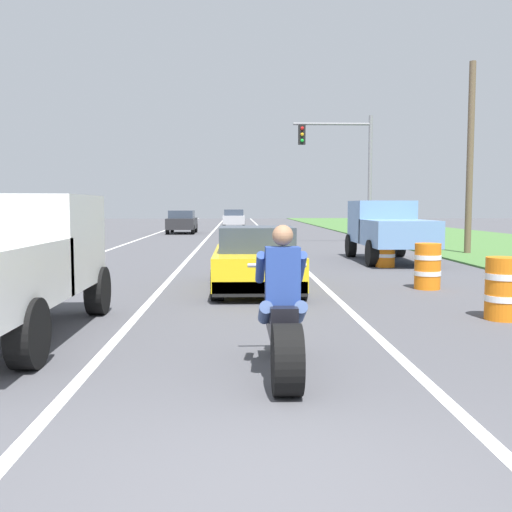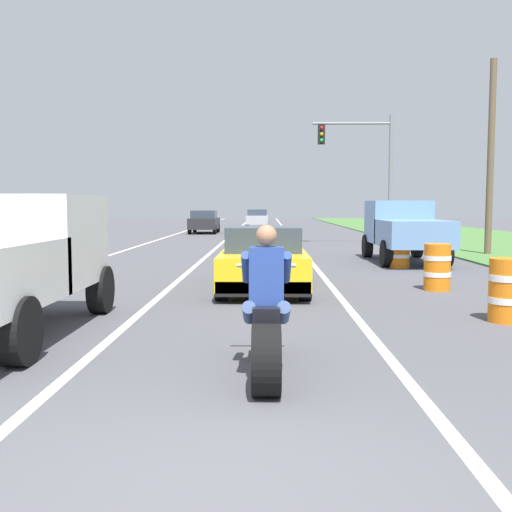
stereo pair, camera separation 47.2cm
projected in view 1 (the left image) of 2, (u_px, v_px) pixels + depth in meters
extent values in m
plane|color=#4C4C51|center=(261.00, 493.00, 3.78)|extent=(160.00, 160.00, 0.00)
cube|color=white|center=(104.00, 252.00, 23.52)|extent=(0.14, 120.00, 0.01)
cube|color=white|center=(285.00, 251.00, 23.75)|extent=(0.14, 120.00, 0.01)
cube|color=white|center=(195.00, 251.00, 23.64)|extent=(0.14, 120.00, 0.01)
cylinder|color=black|center=(287.00, 360.00, 5.70)|extent=(0.28, 0.69, 0.69)
cylinder|color=black|center=(276.00, 330.00, 7.25)|extent=(0.12, 0.63, 0.63)
cube|color=black|center=(281.00, 317.00, 6.50)|extent=(0.28, 1.10, 0.36)
cylinder|color=#B2B2B7|center=(277.00, 301.00, 7.14)|extent=(0.08, 0.36, 0.73)
cylinder|color=#A5A5AA|center=(277.00, 265.00, 7.08)|extent=(0.70, 0.05, 0.05)
cube|color=navy|center=(283.00, 275.00, 6.23)|extent=(0.36, 0.24, 0.60)
sphere|color=#9E7051|center=(283.00, 235.00, 6.20)|extent=(0.22, 0.22, 0.22)
cylinder|color=#384C7A|center=(265.00, 313.00, 6.29)|extent=(0.14, 0.47, 0.32)
cylinder|color=navy|center=(260.00, 268.00, 6.52)|extent=(0.10, 0.51, 0.40)
cylinder|color=#384C7A|center=(299.00, 312.00, 6.30)|extent=(0.14, 0.47, 0.32)
cylinder|color=navy|center=(300.00, 268.00, 6.53)|extent=(0.10, 0.51, 0.40)
cube|color=yellow|center=(256.00, 265.00, 13.01)|extent=(1.80, 4.30, 0.64)
cube|color=#333D4C|center=(256.00, 239.00, 12.76)|extent=(1.56, 1.70, 0.52)
cube|color=black|center=(260.00, 289.00, 10.99)|extent=(1.76, 0.20, 0.28)
cylinder|color=black|center=(221.00, 267.00, 14.59)|extent=(0.24, 0.64, 0.64)
cylinder|color=black|center=(286.00, 267.00, 14.65)|extent=(0.24, 0.64, 0.64)
cylinder|color=black|center=(217.00, 284.00, 11.41)|extent=(0.24, 0.64, 0.64)
cylinder|color=black|center=(300.00, 284.00, 11.46)|extent=(0.24, 0.64, 0.64)
cube|color=silver|center=(27.00, 241.00, 9.05)|extent=(1.90, 2.10, 1.40)
cube|color=#333D4C|center=(34.00, 215.00, 9.37)|extent=(1.67, 0.29, 0.57)
cylinder|color=black|center=(98.00, 291.00, 9.95)|extent=(0.28, 0.80, 0.80)
cylinder|color=black|center=(28.00, 334.00, 6.62)|extent=(0.28, 0.80, 0.80)
cube|color=#6B93C6|center=(381.00, 221.00, 20.30)|extent=(1.90, 2.10, 1.40)
cube|color=#333D4C|center=(379.00, 210.00, 20.62)|extent=(1.67, 0.29, 0.57)
cube|color=#6B93C6|center=(399.00, 233.00, 18.09)|extent=(1.90, 2.70, 0.80)
cylinder|color=black|center=(351.00, 246.00, 21.15)|extent=(0.28, 0.80, 0.80)
cylinder|color=black|center=(399.00, 245.00, 21.20)|extent=(0.28, 0.80, 0.80)
cylinder|color=black|center=(372.00, 253.00, 17.81)|extent=(0.28, 0.80, 0.80)
cylinder|color=black|center=(430.00, 253.00, 17.87)|extent=(0.28, 0.80, 0.80)
cylinder|color=gray|center=(370.00, 180.00, 27.94)|extent=(0.18, 0.18, 6.00)
cylinder|color=gray|center=(332.00, 124.00, 27.66)|extent=(3.62, 0.12, 0.12)
cube|color=black|center=(302.00, 135.00, 27.66)|extent=(0.32, 0.24, 0.90)
sphere|color=red|center=(302.00, 128.00, 27.50)|extent=(0.16, 0.16, 0.16)
sphere|color=orange|center=(302.00, 134.00, 27.52)|extent=(0.16, 0.16, 0.16)
sphere|color=green|center=(302.00, 141.00, 27.54)|extent=(0.16, 0.16, 0.16)
cylinder|color=brown|center=(470.00, 159.00, 21.92)|extent=(0.24, 0.24, 7.05)
cylinder|color=orange|center=(503.00, 289.00, 9.48)|extent=(0.56, 0.56, 1.00)
cylinder|color=white|center=(504.00, 276.00, 9.46)|extent=(0.58, 0.58, 0.10)
cylinder|color=white|center=(503.00, 298.00, 9.49)|extent=(0.58, 0.58, 0.10)
cylinder|color=orange|center=(428.00, 266.00, 12.98)|extent=(0.56, 0.56, 1.00)
cylinder|color=white|center=(428.00, 257.00, 12.96)|extent=(0.58, 0.58, 0.10)
cylinder|color=white|center=(427.00, 273.00, 12.99)|extent=(0.58, 0.58, 0.10)
cylinder|color=orange|center=(385.00, 250.00, 17.60)|extent=(0.56, 0.56, 1.00)
cylinder|color=white|center=(386.00, 244.00, 17.58)|extent=(0.58, 0.58, 0.10)
cylinder|color=white|center=(385.00, 255.00, 17.61)|extent=(0.58, 0.58, 0.10)
cube|color=#262628|center=(182.00, 223.00, 38.97)|extent=(1.76, 4.00, 0.70)
cube|color=#333D4C|center=(182.00, 214.00, 38.72)|extent=(1.56, 2.00, 0.50)
cylinder|color=black|center=(172.00, 228.00, 40.37)|extent=(0.20, 0.60, 0.60)
cylinder|color=black|center=(196.00, 228.00, 40.42)|extent=(0.20, 0.60, 0.60)
cylinder|color=black|center=(167.00, 230.00, 37.58)|extent=(0.20, 0.60, 0.60)
cylinder|color=black|center=(193.00, 230.00, 37.64)|extent=(0.20, 0.60, 0.60)
cube|color=#B2B2B7|center=(234.00, 220.00, 49.29)|extent=(1.76, 4.00, 0.70)
cube|color=#333D4C|center=(234.00, 212.00, 49.04)|extent=(1.56, 2.00, 0.50)
cylinder|color=black|center=(225.00, 223.00, 50.68)|extent=(0.20, 0.60, 0.60)
cylinder|color=black|center=(243.00, 223.00, 50.74)|extent=(0.20, 0.60, 0.60)
cylinder|color=black|center=(224.00, 224.00, 47.90)|extent=(0.20, 0.60, 0.60)
cylinder|color=black|center=(244.00, 224.00, 47.95)|extent=(0.20, 0.60, 0.60)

